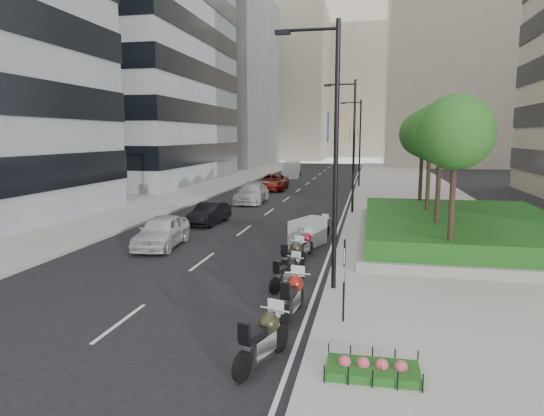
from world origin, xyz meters
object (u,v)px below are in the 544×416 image
(lamp_post_0, at_px, (331,144))
(motorcycle_0, at_px, (263,338))
(car_c, at_px, (252,193))
(parking_sign, at_px, (344,276))
(motorcycle_5, at_px, (308,233))
(delivery_van, at_px, (292,170))
(car_d, at_px, (273,182))
(car_b, at_px, (209,213))
(motorcycle_6, at_px, (321,228))
(motorcycle_4, at_px, (305,245))
(motorcycle_2, at_px, (288,273))
(motorcycle_3, at_px, (293,256))
(car_a, at_px, (162,231))
(motorcycle_1, at_px, (293,296))
(lamp_post_2, at_px, (358,138))
(lamp_post_1, at_px, (352,140))

(lamp_post_0, relative_size, motorcycle_0, 3.90)
(car_c, bearing_deg, motorcycle_0, -77.53)
(parking_sign, relative_size, motorcycle_5, 1.02)
(motorcycle_5, bearing_deg, delivery_van, 32.16)
(motorcycle_5, bearing_deg, car_d, 37.05)
(car_d, bearing_deg, motorcycle_5, -77.69)
(lamp_post_0, xyz_separation_m, car_b, (-8.24, 11.59, -4.41))
(motorcycle_6, bearing_deg, car_b, 87.18)
(motorcycle_4, height_order, car_d, car_d)
(motorcycle_2, bearing_deg, motorcycle_0, -152.31)
(delivery_van, bearing_deg, parking_sign, -83.11)
(lamp_post_0, xyz_separation_m, motorcycle_0, (-1.05, -5.67, -4.43))
(lamp_post_0, distance_m, motorcycle_3, 5.30)
(parking_sign, height_order, car_a, parking_sign)
(motorcycle_1, bearing_deg, car_a, 50.34)
(motorcycle_3, distance_m, motorcycle_6, 6.50)
(parking_sign, bearing_deg, car_d, 104.60)
(car_b, bearing_deg, motorcycle_0, -62.48)
(motorcycle_3, bearing_deg, car_c, 35.14)
(parking_sign, distance_m, delivery_van, 48.95)
(parking_sign, bearing_deg, car_c, 109.52)
(motorcycle_2, bearing_deg, delivery_van, 32.84)
(motorcycle_1, height_order, car_b, car_b)
(lamp_post_0, height_order, car_a, lamp_post_0)
(delivery_van, bearing_deg, motorcycle_3, -84.72)
(motorcycle_0, height_order, car_b, car_b)
(motorcycle_4, bearing_deg, motorcycle_6, 7.14)
(motorcycle_3, distance_m, car_a, 7.47)
(car_a, distance_m, delivery_van, 39.82)
(delivery_van, bearing_deg, lamp_post_2, -53.53)
(parking_sign, distance_m, motorcycle_3, 5.88)
(motorcycle_6, bearing_deg, motorcycle_4, -165.51)
(motorcycle_4, height_order, car_c, car_c)
(motorcycle_3, bearing_deg, motorcycle_0, -159.34)
(lamp_post_0, distance_m, motorcycle_6, 9.99)
(parking_sign, distance_m, motorcycle_1, 1.78)
(car_b, height_order, car_c, car_c)
(car_a, distance_m, car_c, 16.09)
(lamp_post_0, relative_size, motorcycle_4, 4.23)
(motorcycle_2, relative_size, motorcycle_3, 0.89)
(motorcycle_5, distance_m, car_c, 16.02)
(lamp_post_0, relative_size, car_d, 1.59)
(lamp_post_0, xyz_separation_m, parking_sign, (0.66, -3.00, -3.61))
(motorcycle_0, relative_size, motorcycle_1, 0.97)
(motorcycle_1, distance_m, car_a, 10.91)
(car_b, bearing_deg, motorcycle_6, -16.31)
(motorcycle_1, bearing_deg, parking_sign, -101.42)
(lamp_post_1, height_order, delivery_van, lamp_post_1)
(motorcycle_4, bearing_deg, car_c, 32.23)
(delivery_van, bearing_deg, lamp_post_1, -76.98)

